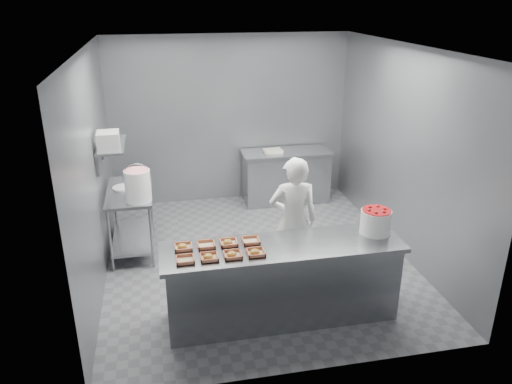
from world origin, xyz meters
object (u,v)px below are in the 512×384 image
tray_7 (251,241)px  strawberry_tub (376,221)px  tray_1 (209,257)px  worker (293,221)px  back_counter (286,176)px  appliance (108,141)px  prep_table (131,211)px  service_counter (282,281)px  tray_3 (256,252)px  tray_2 (232,255)px  tray_5 (206,245)px  tray_4 (183,247)px  tray_6 (228,242)px  glaze_bucket (138,185)px  tray_0 (185,260)px

tray_7 → strawberry_tub: size_ratio=0.56×
tray_7 → tray_1: bearing=-150.7°
worker → strawberry_tub: bearing=143.4°
back_counter → appliance: (-2.72, -1.57, 1.23)m
prep_table → service_counter: bearing=-49.8°
appliance → tray_3: bearing=-52.5°
tray_2 → tray_5: size_ratio=1.00×
tray_7 → back_counter: bearing=68.6°
service_counter → tray_1: bearing=-170.4°
tray_1 → tray_2: (0.24, 0.00, 0.00)m
tray_7 → tray_4: bearing=-180.0°
tray_2 → worker: size_ratio=0.12×
back_counter → tray_4: 3.70m
prep_table → strawberry_tub: 3.34m
tray_5 → tray_6: tray_6 is taller
tray_4 → appliance: size_ratio=0.61×
tray_5 → appliance: appliance is taller
tray_7 → glaze_bucket: size_ratio=0.37×
tray_1 → strawberry_tub: bearing=6.6°
tray_0 → back_counter: bearing=60.2°
tray_2 → tray_5: 0.36m
tray_4 → worker: size_ratio=0.12×
worker → tray_4: bearing=29.1°
tray_1 → appliance: 2.21m
tray_6 → worker: 1.08m
tray_3 → tray_6: same height
tray_0 → tray_7: size_ratio=1.00×
service_counter → tray_0: tray_0 is taller
appliance → prep_table: bearing=55.8°
tray_4 → tray_7: tray_4 is taller
prep_table → tray_5: bearing=-64.9°
prep_table → tray_0: 2.20m
appliance → tray_5: bearing=-58.5°
service_counter → tray_2: (-0.56, -0.14, 0.47)m
tray_2 → appliance: appliance is taller
prep_table → tray_3: tray_3 is taller
prep_table → tray_3: 2.49m
service_counter → strawberry_tub: strawberry_tub is taller
tray_7 → worker: (0.64, 0.61, -0.11)m
back_counter → glaze_bucket: glaze_bucket is taller
tray_2 → tray_4: 0.55m
worker → glaze_bucket: (-1.84, 0.80, 0.31)m
prep_table → appliance: (-0.17, -0.27, 1.09)m
tray_2 → worker: bearing=44.9°
service_counter → appliance: appliance is taller
tray_1 → tray_2: 0.24m
back_counter → glaze_bucket: size_ratio=2.97×
service_counter → tray_4: tray_4 is taller
service_counter → tray_4: 1.15m
service_counter → tray_6: 0.74m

